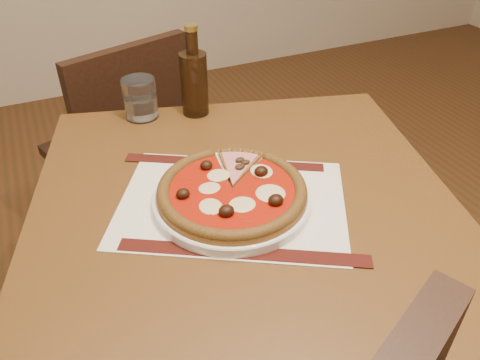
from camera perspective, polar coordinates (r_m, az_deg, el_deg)
name	(u,v)px	position (r m, az deg, el deg)	size (l,w,h in m)	color
table	(244,237)	(0.96, 0.50, -7.01)	(0.99, 0.99, 0.75)	brown
chair_far	(125,142)	(1.63, -13.88, 4.47)	(0.50, 0.50, 0.84)	black
placemat	(232,202)	(0.88, -0.96, -2.76)	(0.42, 0.30, 0.00)	silver
plate	(232,198)	(0.87, -0.97, -2.25)	(0.29, 0.29, 0.02)	white
pizza	(232,190)	(0.86, -0.99, -1.23)	(0.28, 0.28, 0.04)	#AA6F29
ham_slice	(243,164)	(0.94, 0.38, 2.01)	(0.10, 0.13, 0.02)	#AA6F29
water_glass	(140,98)	(1.17, -12.08, 9.71)	(0.08, 0.08, 0.10)	white
bottle	(194,81)	(1.15, -5.62, 11.96)	(0.07, 0.07, 0.22)	#341E0D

